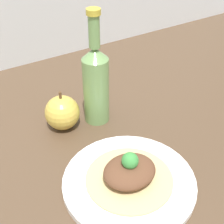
{
  "coord_description": "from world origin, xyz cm",
  "views": [
    {
      "loc": [
        -29.65,
        -38.58,
        46.51
      ],
      "look_at": [
        -2.42,
        4.3,
        9.45
      ],
      "focal_mm": 50.0,
      "sensor_mm": 36.0,
      "label": 1
    }
  ],
  "objects_px": {
    "plated_food": "(129,172)",
    "apple": "(62,113)",
    "plate": "(129,181)",
    "cider_bottle": "(98,81)"
  },
  "relations": [
    {
      "from": "cider_bottle",
      "to": "apple",
      "type": "height_order",
      "value": "cider_bottle"
    },
    {
      "from": "plated_food",
      "to": "cider_bottle",
      "type": "bearing_deg",
      "value": 74.74
    },
    {
      "from": "plated_food",
      "to": "apple",
      "type": "bearing_deg",
      "value": 97.32
    },
    {
      "from": "plate",
      "to": "apple",
      "type": "xyz_separation_m",
      "value": [
        -0.03,
        0.23,
        0.03
      ]
    },
    {
      "from": "plated_food",
      "to": "apple",
      "type": "height_order",
      "value": "apple"
    },
    {
      "from": "plate",
      "to": "plated_food",
      "type": "xyz_separation_m",
      "value": [
        0.0,
        0.0,
        0.02
      ]
    },
    {
      "from": "plated_food",
      "to": "apple",
      "type": "distance_m",
      "value": 0.23
    },
    {
      "from": "plate",
      "to": "apple",
      "type": "relative_size",
      "value": 2.64
    },
    {
      "from": "plate",
      "to": "cider_bottle",
      "type": "height_order",
      "value": "cider_bottle"
    },
    {
      "from": "plated_food",
      "to": "apple",
      "type": "xyz_separation_m",
      "value": [
        -0.03,
        0.23,
        0.01
      ]
    }
  ]
}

